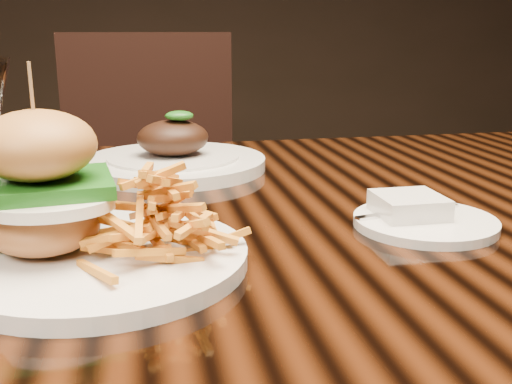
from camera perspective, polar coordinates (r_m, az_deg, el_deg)
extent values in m
cube|color=black|center=(0.71, 1.39, -3.22)|extent=(1.60, 0.90, 0.04)
cylinder|color=silver|center=(0.55, -14.48, -6.16)|extent=(0.26, 0.26, 0.01)
ellipsoid|color=#986031|center=(0.56, -19.48, -3.26)|extent=(0.10, 0.10, 0.04)
ellipsoid|color=silver|center=(0.53, -19.00, -1.06)|extent=(0.11, 0.09, 0.01)
ellipsoid|color=orange|center=(0.52, -17.10, -0.73)|extent=(0.02, 0.02, 0.01)
cube|color=#236F1B|center=(0.55, -19.82, 0.48)|extent=(0.12, 0.11, 0.01)
ellipsoid|color=#915A28|center=(0.54, -20.16, 4.20)|extent=(0.10, 0.10, 0.06)
cylinder|color=olive|center=(0.53, -20.46, 7.37)|extent=(0.00, 0.00, 0.08)
cylinder|color=silver|center=(0.67, 15.79, -2.78)|extent=(0.15, 0.15, 0.01)
cube|color=#FFD753|center=(0.67, 16.63, -1.81)|extent=(0.03, 0.03, 0.01)
cube|color=silver|center=(0.68, 14.30, -1.81)|extent=(0.13, 0.04, 0.00)
cube|color=silver|center=(0.67, 14.33, -1.63)|extent=(0.08, 0.08, 0.03)
cylinder|color=silver|center=(0.91, -7.84, 2.69)|extent=(0.28, 0.28, 0.02)
cylinder|color=silver|center=(0.91, -7.84, 2.81)|extent=(0.20, 0.20, 0.02)
ellipsoid|color=black|center=(0.91, -7.93, 5.14)|extent=(0.11, 0.09, 0.05)
ellipsoid|color=#236F1B|center=(0.89, -7.33, 7.22)|extent=(0.04, 0.03, 0.01)
cube|color=black|center=(1.54, -8.69, -4.12)|extent=(0.50, 0.50, 0.06)
cube|color=black|center=(1.69, -10.13, 6.22)|extent=(0.46, 0.10, 0.50)
cylinder|color=black|center=(1.45, -14.84, -15.60)|extent=(0.04, 0.04, 0.45)
cylinder|color=black|center=(1.50, 0.20, -13.89)|extent=(0.04, 0.04, 0.45)
cylinder|color=black|center=(1.79, -15.46, -9.51)|extent=(0.04, 0.04, 0.45)
cylinder|color=black|center=(1.83, -3.39, -8.36)|extent=(0.04, 0.04, 0.45)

